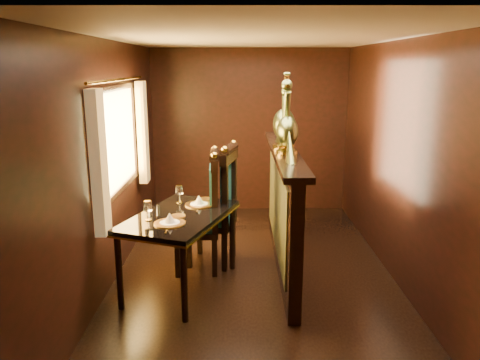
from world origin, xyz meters
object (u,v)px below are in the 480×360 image
at_px(chair_left, 208,208).
at_px(peacock_right, 284,111).
at_px(peacock_left, 288,118).
at_px(chair_right, 222,202).
at_px(dining_table, 180,221).

xyz_separation_m(chair_left, peacock_right, (0.84, 0.16, 1.05)).
bearing_deg(peacock_left, chair_right, 151.57).
distance_m(chair_left, chair_right, 0.22).
bearing_deg(chair_right, peacock_left, -15.96).
xyz_separation_m(chair_right, peacock_right, (0.68, -0.01, 1.03)).
bearing_deg(chair_left, chair_right, 43.68).
bearing_deg(peacock_right, chair_left, -169.46).
height_order(chair_left, peacock_left, peacock_left).
relative_size(chair_right, peacock_right, 1.74).
height_order(dining_table, chair_left, chair_left).
height_order(chair_left, peacock_right, peacock_right).
bearing_deg(chair_left, dining_table, -122.33).
distance_m(peacock_left, peacock_right, 0.37).
relative_size(chair_left, peacock_right, 1.69).
bearing_deg(peacock_left, dining_table, -168.10).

